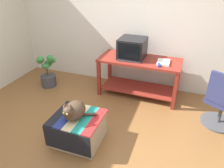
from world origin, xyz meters
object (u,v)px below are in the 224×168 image
ottoman_with_blanket (78,129)px  book (163,62)px  tv_monitor (132,48)px  office_chair (222,104)px  keyboard (130,60)px  cat (74,110)px  desk (139,71)px  stapler (159,65)px  potted_plant (48,73)px

ottoman_with_blanket → book: bearing=58.8°
tv_monitor → office_chair: size_ratio=0.52×
book → ottoman_with_blanket: book is taller
keyboard → cat: (-0.34, -1.41, -0.19)m
tv_monitor → office_chair: tv_monitor is taller
book → desk: bearing=170.1°
desk → stapler: size_ratio=13.17×
keyboard → tv_monitor: bearing=91.4°
tv_monitor → keyboard: (0.01, -0.17, -0.16)m
keyboard → stapler: 0.51m
ottoman_with_blanket → desk: bearing=72.7°
book → ottoman_with_blanket: bearing=-123.7°
tv_monitor → keyboard: tv_monitor is taller
desk → office_chair: office_chair is taller
cat → tv_monitor: bearing=82.0°
desk → ottoman_with_blanket: size_ratio=2.24×
ottoman_with_blanket → cat: cat is taller
keyboard → stapler: bearing=-9.0°
ottoman_with_blanket → potted_plant: potted_plant is taller
tv_monitor → stapler: bearing=-22.7°
book → cat: book is taller
ottoman_with_blanket → cat: bearing=-110.5°
cat → office_chair: size_ratio=0.44×
book → stapler: (-0.05, -0.14, 0.00)m
desk → stapler: (0.36, -0.20, 0.25)m
book → office_chair: (0.94, -0.43, -0.35)m
keyboard → cat: keyboard is taller
tv_monitor → book: 0.60m
potted_plant → tv_monitor: bearing=10.5°
keyboard → office_chair: size_ratio=0.45×
book → keyboard: bearing=-173.8°
keyboard → potted_plant: bearing=-178.0°
desk → book: bearing=-6.5°
ottoman_with_blanket → potted_plant: (-1.33, 1.24, 0.07)m
tv_monitor → stapler: 0.59m
book → office_chair: bearing=-27.4°
book → potted_plant: book is taller
potted_plant → ottoman_with_blanket: bearing=-43.0°
cat → potted_plant: size_ratio=0.59×
tv_monitor → potted_plant: tv_monitor is taller
stapler → office_chair: bearing=-31.0°
desk → cat: size_ratio=3.67×
cat → stapler: 1.61m
desk → ottoman_with_blanket: 1.61m
book → ottoman_with_blanket: 1.78m
potted_plant → office_chair: bearing=-3.9°
desk → book: 0.48m
desk → keyboard: (-0.14, -0.14, 0.24)m
tv_monitor → cat: bearing=-100.8°
tv_monitor → book: bearing=-7.6°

